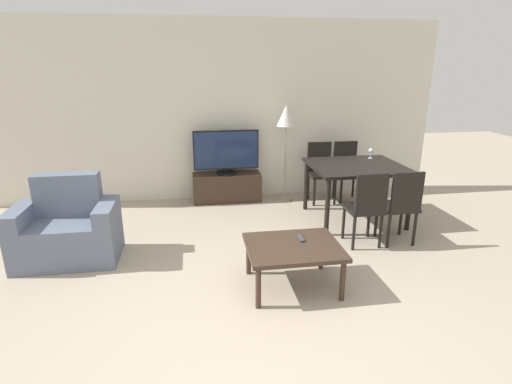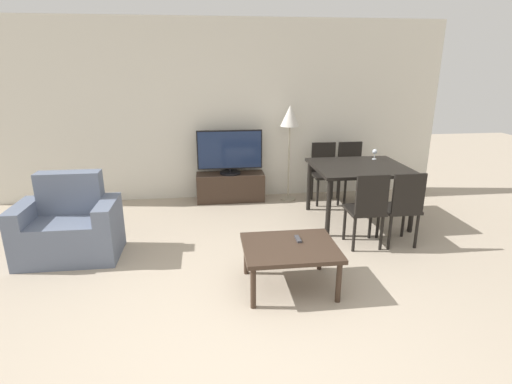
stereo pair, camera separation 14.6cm
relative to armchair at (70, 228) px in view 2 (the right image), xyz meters
name	(u,v)px [view 2 (the right image)]	position (x,y,z in m)	size (l,w,h in m)	color
ground_plane	(240,354)	(1.71, -1.82, -0.33)	(18.00, 18.00, 0.00)	tan
wall_back	(218,112)	(1.71, 1.95, 1.02)	(7.03, 0.06, 2.70)	silver
armchair	(70,228)	(0.00, 0.00, 0.00)	(1.04, 0.65, 0.92)	slate
tv_stand	(230,187)	(1.87, 1.70, -0.11)	(1.04, 0.36, 0.43)	#38281E
tv	(230,152)	(1.87, 1.69, 0.44)	(0.99, 0.32, 0.67)	black
coffee_table	(290,250)	(2.26, -0.94, 0.05)	(0.87, 0.72, 0.43)	#38281E
dining_table	(359,172)	(3.52, 0.65, 0.35)	(1.21, 1.07, 0.77)	black
dining_chair_near	(367,207)	(3.30, -0.20, 0.18)	(0.40, 0.40, 0.90)	black
dining_chair_far	(351,169)	(3.73, 1.49, 0.18)	(0.40, 0.40, 0.90)	black
dining_chair_near_right	(403,205)	(3.73, -0.20, 0.18)	(0.40, 0.40, 0.90)	black
dining_chair_far_left	(325,170)	(3.30, 1.49, 0.18)	(0.40, 0.40, 0.90)	black
floor_lamp	(290,121)	(2.77, 1.63, 0.90)	(0.28, 0.28, 1.47)	gray
remote_primary	(298,239)	(2.36, -0.82, 0.11)	(0.04, 0.15, 0.02)	#38383D
wine_glass_left	(375,152)	(3.86, 0.98, 0.54)	(0.07, 0.07, 0.15)	silver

